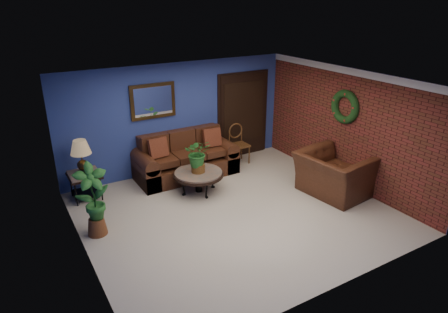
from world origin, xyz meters
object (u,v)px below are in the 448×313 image
coffee_table (198,174)px  armchair (334,174)px  side_chair (238,141)px  table_lamp (81,153)px  sofa (185,161)px  end_table (85,179)px

coffee_table → armchair: (2.35, -1.50, 0.05)m
side_chair → table_lamp: bearing=-178.5°
sofa → table_lamp: bearing=-179.1°
side_chair → coffee_table: bearing=-148.3°
end_table → armchair: bearing=-28.3°
sofa → end_table: (-2.23, -0.04, 0.09)m
armchair → coffee_table: bearing=50.8°
table_lamp → side_chair: (3.69, 0.07, -0.45)m
coffee_table → end_table: size_ratio=1.71×
sofa → end_table: size_ratio=3.69×
coffee_table → sofa: bearing=82.3°
sofa → armchair: (2.22, -2.43, 0.11)m
sofa → armchair: sofa is taller
end_table → table_lamp: size_ratio=0.92×
coffee_table → armchair: size_ratio=0.77×
coffee_table → side_chair: 1.86m
end_table → coffee_table: bearing=-23.1°
end_table → table_lamp: 0.57m
end_table → side_chair: (3.69, 0.07, 0.12)m
sofa → coffee_table: (-0.13, -0.93, 0.06)m
coffee_table → side_chair: side_chair is taller
end_table → table_lamp: bearing=135.0°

